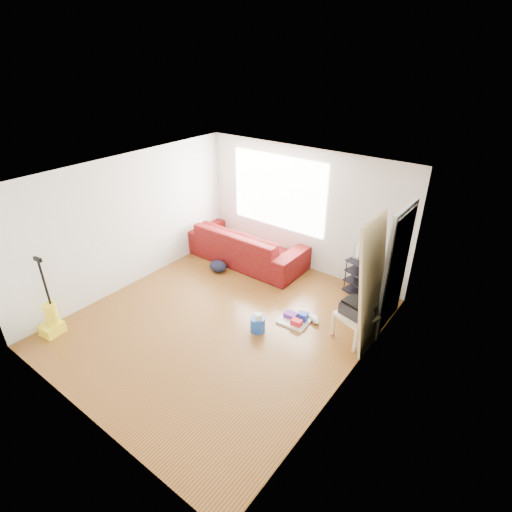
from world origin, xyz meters
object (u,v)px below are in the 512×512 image
Objects in this scene: cleaning_tray at (295,320)px; backpack at (218,271)px; tv_stand at (364,279)px; bucket at (258,330)px; side_table at (356,318)px; vacuum at (51,320)px; sofa at (246,260)px.

backpack is (-2.20, 0.51, -0.05)m from cleaning_tray.
tv_stand is at bearing 69.75° from cleaning_tray.
tv_stand is at bearing 65.77° from bucket.
cleaning_tray is at bearing 56.35° from bucket.
bucket is 0.61× the size of backpack.
side_table is at bearing 14.20° from cleaning_tray.
side_table is 1.69× the size of backpack.
sofa is at bearing 68.60° from vacuum.
tv_stand is 5.41m from vacuum.
tv_stand reaches higher than bucket.
sofa is 3.95m from vacuum.
cleaning_tray is (-0.96, -0.24, -0.31)m from side_table.
vacuum is (-3.95, -2.85, -0.11)m from side_table.
cleaning_tray is at bearing 33.78° from vacuum.
tv_stand is 1.61m from cleaning_tray.
vacuum is at bearing -90.79° from backpack.
side_table is at bearing 162.02° from sofa.
vacuum is (-2.99, -2.61, 0.20)m from cleaning_tray.
tv_stand is 3.01× the size of bucket.
side_table is at bearing -56.25° from tv_stand.
side_table reaches higher than sofa.
side_table is at bearing 8.60° from backpack.
sofa reaches higher than backpack.
vacuum is at bearing -138.93° from cleaning_tray.
side_table is 4.87m from vacuum.
cleaning_tray is 3.97m from vacuum.
side_table is (2.99, -0.97, 0.37)m from sofa.
vacuum reaches higher than sofa.
side_table reaches higher than backpack.
sofa is 0.72m from backpack.
sofa is 5.20× the size of cleaning_tray.
side_table is 3.19m from backpack.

